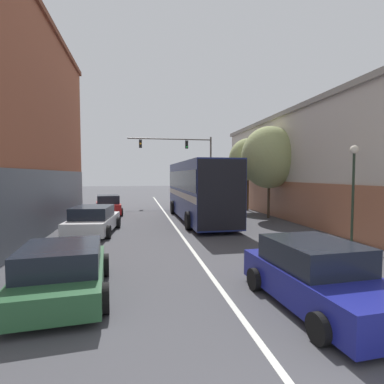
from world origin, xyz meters
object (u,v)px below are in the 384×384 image
(traffic_signal_gantry, at_px, (187,155))
(street_lamp, at_px, (353,185))
(parked_car_left_near, at_px, (108,205))
(parked_car_left_far, at_px, (62,272))
(bus, at_px, (198,188))
(street_tree_near, at_px, (269,157))
(hatchback_foreground, at_px, (317,277))
(street_tree_far, at_px, (248,160))
(parked_car_left_mid, at_px, (93,220))

(traffic_signal_gantry, height_order, street_lamp, traffic_signal_gantry)
(parked_car_left_near, xyz_separation_m, parked_car_left_far, (0.37, -15.49, -0.06))
(bus, xyz_separation_m, parked_car_left_far, (-5.74, -11.61, -1.49))
(parked_car_left_near, relative_size, street_tree_near, 0.64)
(hatchback_foreground, distance_m, traffic_signal_gantry, 24.48)
(parked_car_left_far, height_order, street_tree_near, street_tree_near)
(bus, bearing_deg, street_tree_far, -49.62)
(hatchback_foreground, relative_size, traffic_signal_gantry, 0.50)
(street_lamp, xyz_separation_m, street_tree_near, (0.20, 8.38, 1.61))
(parked_car_left_mid, bearing_deg, street_tree_near, -66.85)
(street_lamp, bearing_deg, bus, 119.32)
(parked_car_left_mid, distance_m, traffic_signal_gantry, 16.67)
(hatchback_foreground, height_order, parked_car_left_mid, hatchback_foreground)
(parked_car_left_far, bearing_deg, hatchback_foreground, -110.58)
(street_tree_near, height_order, street_tree_far, street_tree_near)
(hatchback_foreground, xyz_separation_m, street_tree_near, (4.87, 13.17, 3.47))
(parked_car_left_mid, xyz_separation_m, parked_car_left_far, (0.40, -8.11, -0.04))
(hatchback_foreground, xyz_separation_m, street_lamp, (4.67, 4.79, 1.86))
(traffic_signal_gantry, bearing_deg, bus, -95.62)
(bus, xyz_separation_m, parked_car_left_near, (-6.11, 3.88, -1.43))
(street_tree_far, bearing_deg, parked_car_left_near, -177.41)
(street_tree_near, distance_m, street_tree_far, 4.40)
(traffic_signal_gantry, xyz_separation_m, street_tree_far, (4.00, -6.52, -0.73))
(parked_car_left_mid, height_order, traffic_signal_gantry, traffic_signal_gantry)
(bus, xyz_separation_m, hatchback_foreground, (0.04, -13.18, -1.44))
(parked_car_left_near, xyz_separation_m, traffic_signal_gantry, (7.18, 7.02, 4.28))
(bus, xyz_separation_m, traffic_signal_gantry, (1.07, 10.90, 2.85))
(street_tree_far, bearing_deg, hatchback_foreground, -105.99)
(parked_car_left_mid, xyz_separation_m, street_lamp, (10.85, -4.89, 1.87))
(parked_car_left_near, height_order, street_lamp, street_lamp)
(parked_car_left_near, relative_size, parked_car_left_mid, 0.84)
(hatchback_foreground, height_order, parked_car_left_near, parked_car_left_near)
(bus, height_order, parked_car_left_far, bus)
(bus, height_order, hatchback_foreground, bus)
(parked_car_left_mid, relative_size, parked_car_left_far, 1.14)
(parked_car_left_near, relative_size, parked_car_left_far, 0.97)
(parked_car_left_far, bearing_deg, traffic_signal_gantry, -22.18)
(bus, distance_m, parked_car_left_mid, 7.21)
(parked_car_left_near, xyz_separation_m, street_tree_far, (11.18, 0.51, 3.55))
(bus, height_order, street_tree_far, street_tree_far)
(traffic_signal_gantry, xyz_separation_m, street_lamp, (3.64, -19.29, -2.43))
(parked_car_left_near, height_order, parked_car_left_mid, parked_car_left_near)
(parked_car_left_near, relative_size, street_lamp, 0.96)
(bus, relative_size, traffic_signal_gantry, 1.29)
(bus, bearing_deg, parked_car_left_far, 153.22)
(street_lamp, bearing_deg, parked_car_left_far, -162.89)
(hatchback_foreground, relative_size, street_tree_far, 0.71)
(traffic_signal_gantry, bearing_deg, street_lamp, -79.31)
(hatchback_foreground, xyz_separation_m, parked_car_left_mid, (-6.17, 9.68, -0.01))
(hatchback_foreground, relative_size, street_lamp, 1.01)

